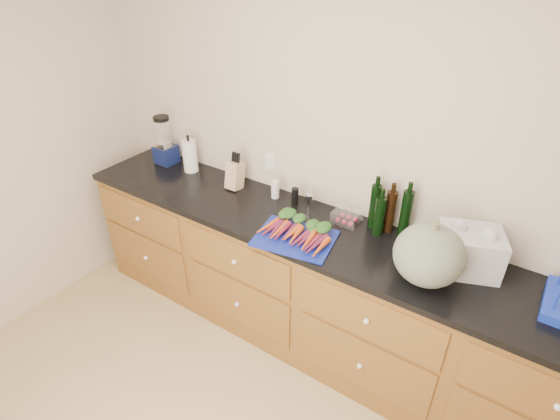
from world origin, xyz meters
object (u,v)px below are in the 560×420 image
Objects in this scene: squash at (429,255)px; tomato_box at (347,217)px; blender_appliance at (164,143)px; knife_block at (235,175)px; cutting_board at (295,238)px; carrots at (298,232)px; paper_towel at (190,156)px.

squash is 2.18× the size of tomato_box.
knife_block is (0.71, -0.02, -0.07)m from blender_appliance.
squash is at bearing 5.24° from cutting_board.
blender_appliance is at bearing 178.55° from knife_block.
carrots is 2.57× the size of tomato_box.
cutting_board is 1.19m from paper_towel.
blender_appliance is 1.94× the size of knife_block.
paper_towel reaches higher than cutting_board.
blender_appliance is 0.27m from paper_towel.
blender_appliance is (-2.15, 0.25, 0.01)m from squash.
paper_towel reaches higher than tomato_box.
squash is 2.16m from blender_appliance.
squash is at bearing -7.59° from paper_towel.
carrots is 2.16× the size of knife_block.
cutting_board is 0.04m from carrots.
carrots is at bearing -11.51° from blender_appliance.
cutting_board is 1.87× the size of paper_towel.
blender_appliance is at bearing 167.22° from cutting_board.
tomato_box is at bearing 60.15° from carrots.
tomato_box is at bearing 155.63° from squash.
tomato_box reaches higher than cutting_board.
blender_appliance reaches higher than carrots.
paper_towel is at bearing 0.44° from blender_appliance.
knife_block is at bearing 170.86° from squash.
cutting_board is 1.28× the size of squash.
paper_towel is 0.45m from knife_block.
paper_towel is (-1.14, 0.32, 0.12)m from cutting_board.
squash is at bearing -6.62° from blender_appliance.
tomato_box is at bearing 2.00° from knife_block.
squash is 1.47× the size of paper_towel.
carrots is 1.73× the size of paper_towel.
carrots is 1.44m from blender_appliance.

